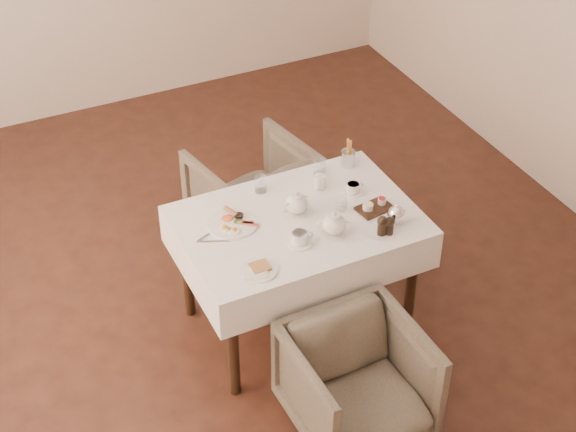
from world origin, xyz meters
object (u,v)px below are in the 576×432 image
(table, at_px, (298,236))
(armchair_far, at_px, (256,196))
(breakfast_plate, at_px, (232,222))
(armchair_near, at_px, (358,383))
(teapot_centre, at_px, (296,203))

(table, relative_size, armchair_far, 1.79)
(armchair_far, bearing_deg, table, 71.32)
(table, relative_size, breakfast_plate, 4.69)
(table, xyz_separation_m, breakfast_plate, (-0.33, 0.12, 0.13))
(table, xyz_separation_m, armchair_far, (0.12, 0.84, -0.31))
(armchair_near, distance_m, teapot_centre, 1.01)
(armchair_far, distance_m, breakfast_plate, 0.96)
(table, distance_m, armchair_near, 0.87)
(table, distance_m, teapot_centre, 0.20)
(armchair_near, bearing_deg, teapot_centre, 83.75)
(table, relative_size, armchair_near, 1.93)
(breakfast_plate, xyz_separation_m, teapot_centre, (0.35, -0.06, 0.06))
(armchair_far, xyz_separation_m, teapot_centre, (-0.10, -0.78, 0.50))
(teapot_centre, bearing_deg, table, -120.17)
(table, bearing_deg, armchair_near, -94.41)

